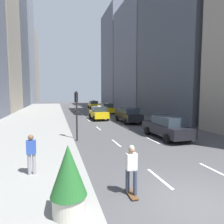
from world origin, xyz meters
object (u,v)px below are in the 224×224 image
(skateboarder, at_px, (131,168))
(taxi_second, at_px, (93,105))
(planter_with_shrub, at_px, (69,179))
(sedan_black_near, at_px, (128,115))
(taxi_lead, at_px, (99,113))
(sedan_silver_behind, at_px, (167,127))
(traffic_light_pole, at_px, (76,108))
(pedestrian_near_curb, at_px, (31,152))
(taxi_third, at_px, (106,108))

(skateboarder, bearing_deg, taxi_second, 81.42)
(planter_with_shrub, bearing_deg, sedan_black_near, 64.48)
(taxi_lead, bearing_deg, sedan_black_near, -52.05)
(planter_with_shrub, bearing_deg, sedan_silver_behind, 45.69)
(traffic_light_pole, bearing_deg, taxi_lead, 70.08)
(pedestrian_near_curb, bearing_deg, taxi_second, 75.66)
(taxi_third, relative_size, skateboarder, 2.52)
(taxi_lead, height_order, sedan_silver_behind, taxi_lead)
(taxi_second, height_order, planter_with_shrub, planter_with_shrub)
(sedan_silver_behind, height_order, traffic_light_pole, traffic_light_pole)
(sedan_black_near, distance_m, pedestrian_near_curb, 16.23)
(taxi_third, bearing_deg, sedan_black_near, -90.00)
(sedan_black_near, relative_size, traffic_light_pole, 1.34)
(sedan_black_near, height_order, skateboarder, sedan_black_near)
(taxi_lead, xyz_separation_m, planter_with_shrub, (-5.11, -20.15, 0.27))
(taxi_second, relative_size, pedestrian_near_curb, 2.67)
(sedan_silver_behind, xyz_separation_m, pedestrian_near_curb, (-9.19, -4.92, 0.19))
(taxi_lead, relative_size, pedestrian_near_curb, 2.67)
(skateboarder, distance_m, traffic_light_pole, 8.67)
(taxi_second, bearing_deg, planter_with_shrub, -101.41)
(taxi_second, xyz_separation_m, sedan_silver_behind, (0.00, -31.06, -0.00))
(sedan_silver_behind, xyz_separation_m, skateboarder, (-5.79, -7.35, 0.08))
(sedan_black_near, xyz_separation_m, traffic_light_pole, (-6.75, -7.31, 1.51))
(taxi_lead, distance_m, traffic_light_pole, 11.70)
(sedan_silver_behind, bearing_deg, pedestrian_near_curb, -151.87)
(taxi_lead, distance_m, pedestrian_near_curb, 18.13)
(taxi_second, height_order, taxi_third, same)
(skateboarder, relative_size, traffic_light_pole, 0.48)
(sedan_black_near, xyz_separation_m, planter_with_shrub, (-7.91, -16.56, 0.25))
(taxi_lead, relative_size, sedan_silver_behind, 0.90)
(skateboarder, bearing_deg, sedan_black_near, 69.87)
(taxi_second, relative_size, sedan_silver_behind, 0.90)
(taxi_third, distance_m, sedan_silver_behind, 18.98)
(planter_with_shrub, bearing_deg, taxi_lead, 75.78)
(taxi_second, distance_m, pedestrian_near_curb, 37.13)
(taxi_second, relative_size, traffic_light_pole, 1.22)
(sedan_black_near, height_order, planter_with_shrub, planter_with_shrub)
(taxi_lead, bearing_deg, traffic_light_pole, -109.92)
(taxi_lead, bearing_deg, taxi_second, 81.62)
(taxi_second, xyz_separation_m, traffic_light_pole, (-6.75, -29.91, 1.53))
(taxi_second, relative_size, planter_with_shrub, 2.26)
(taxi_third, height_order, sedan_silver_behind, taxi_third)
(sedan_black_near, relative_size, sedan_silver_behind, 0.99)
(sedan_silver_behind, distance_m, traffic_light_pole, 7.02)
(pedestrian_near_curb, relative_size, traffic_light_pole, 0.46)
(taxi_lead, xyz_separation_m, taxi_third, (2.80, 6.92, 0.00))
(taxi_third, xyz_separation_m, pedestrian_near_curb, (-9.19, -23.89, 0.19))
(taxi_second, height_order, sedan_silver_behind, taxi_second)
(taxi_lead, bearing_deg, taxi_third, 67.98)
(skateboarder, bearing_deg, pedestrian_near_curb, 144.45)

